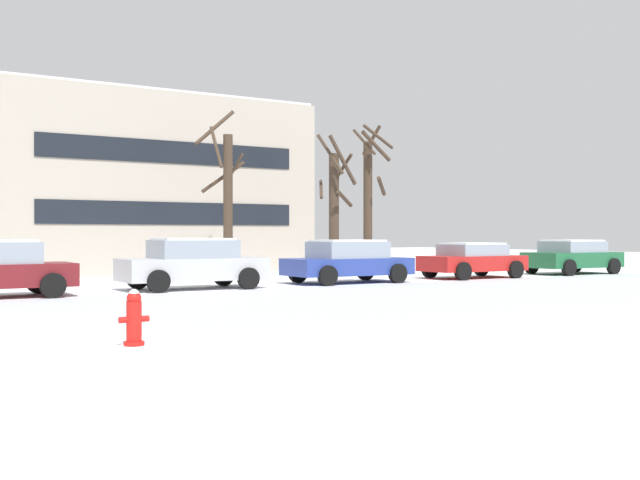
{
  "coord_description": "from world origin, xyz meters",
  "views": [
    {
      "loc": [
        -0.97,
        -12.77,
        1.62
      ],
      "look_at": [
        10.3,
        5.0,
        1.46
      ],
      "focal_mm": 43.65,
      "sensor_mm": 36.0,
      "label": 1
    }
  ],
  "objects_px": {
    "fire_hydrant": "(134,317)",
    "parked_car_red": "(473,260)",
    "parked_car_blue": "(348,261)",
    "parked_car_green": "(572,256)",
    "parked_car_silver": "(193,263)"
  },
  "relations": [
    {
      "from": "fire_hydrant",
      "to": "parked_car_blue",
      "type": "bearing_deg",
      "value": 43.52
    },
    {
      "from": "fire_hydrant",
      "to": "parked_car_red",
      "type": "relative_size",
      "value": 0.21
    },
    {
      "from": "parked_car_silver",
      "to": "parked_car_red",
      "type": "distance_m",
      "value": 10.96
    },
    {
      "from": "parked_car_silver",
      "to": "parked_car_red",
      "type": "height_order",
      "value": "parked_car_silver"
    },
    {
      "from": "parked_car_blue",
      "to": "parked_car_red",
      "type": "xyz_separation_m",
      "value": [
        5.48,
        -0.12,
        -0.05
      ]
    },
    {
      "from": "fire_hydrant",
      "to": "parked_car_red",
      "type": "height_order",
      "value": "parked_car_red"
    },
    {
      "from": "fire_hydrant",
      "to": "parked_car_blue",
      "type": "relative_size",
      "value": 0.19
    },
    {
      "from": "fire_hydrant",
      "to": "parked_car_green",
      "type": "distance_m",
      "value": 23.96
    },
    {
      "from": "fire_hydrant",
      "to": "parked_car_blue",
      "type": "xyz_separation_m",
      "value": [
        10.76,
        10.22,
        0.32
      ]
    },
    {
      "from": "parked_car_blue",
      "to": "parked_car_green",
      "type": "relative_size",
      "value": 1.04
    },
    {
      "from": "parked_car_silver",
      "to": "parked_car_green",
      "type": "bearing_deg",
      "value": -0.46
    },
    {
      "from": "fire_hydrant",
      "to": "parked_car_blue",
      "type": "distance_m",
      "value": 14.85
    },
    {
      "from": "parked_car_red",
      "to": "parked_car_green",
      "type": "relative_size",
      "value": 0.97
    },
    {
      "from": "fire_hydrant",
      "to": "parked_car_green",
      "type": "xyz_separation_m",
      "value": [
        21.72,
        10.11,
        0.3
      ]
    },
    {
      "from": "parked_car_silver",
      "to": "parked_car_red",
      "type": "bearing_deg",
      "value": -0.72
    }
  ]
}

